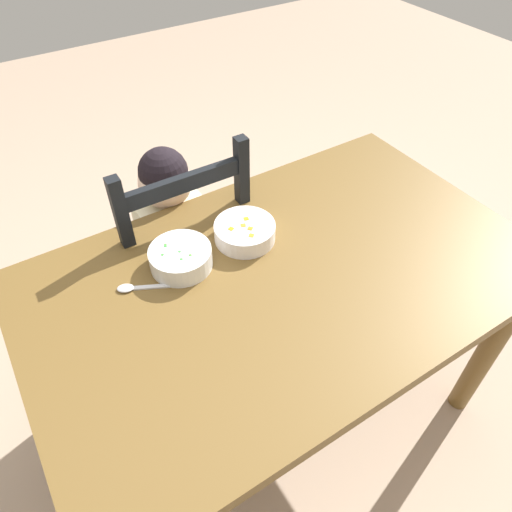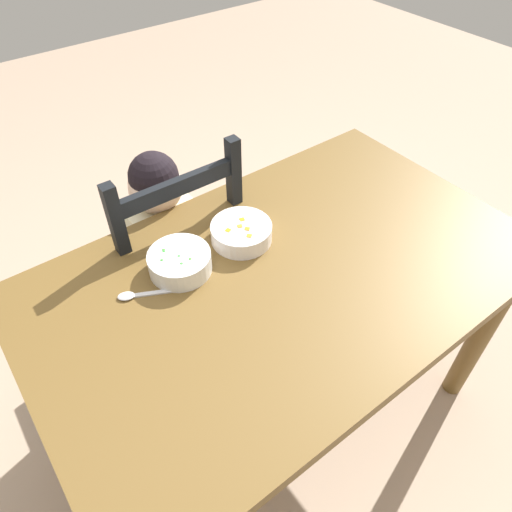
# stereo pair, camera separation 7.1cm
# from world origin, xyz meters

# --- Properties ---
(ground_plane) EXTENTS (8.00, 8.00, 0.00)m
(ground_plane) POSITION_xyz_m (0.00, 0.00, 0.00)
(ground_plane) COLOR tan
(dining_table) EXTENTS (1.38, 0.85, 0.77)m
(dining_table) POSITION_xyz_m (0.00, 0.00, 0.66)
(dining_table) COLOR brown
(dining_table) RESTS_ON ground
(dining_chair) EXTENTS (0.42, 0.42, 1.00)m
(dining_chair) POSITION_xyz_m (-0.13, 0.47, 0.46)
(dining_chair) COLOR black
(dining_chair) RESTS_ON ground
(child_figure) EXTENTS (0.32, 0.32, 0.93)m
(child_figure) POSITION_xyz_m (-0.13, 0.47, 0.62)
(child_figure) COLOR beige
(child_figure) RESTS_ON ground
(bowl_of_peas) EXTENTS (0.17, 0.17, 0.06)m
(bowl_of_peas) POSITION_xyz_m (-0.23, 0.17, 0.81)
(bowl_of_peas) COLOR white
(bowl_of_peas) RESTS_ON dining_table
(bowl_of_carrots) EXTENTS (0.18, 0.18, 0.05)m
(bowl_of_carrots) POSITION_xyz_m (-0.02, 0.17, 0.80)
(bowl_of_carrots) COLOR white
(bowl_of_carrots) RESTS_ON dining_table
(spoon) EXTENTS (0.13, 0.08, 0.01)m
(spoon) POSITION_xyz_m (-0.37, 0.16, 0.78)
(spoon) COLOR silver
(spoon) RESTS_ON dining_table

